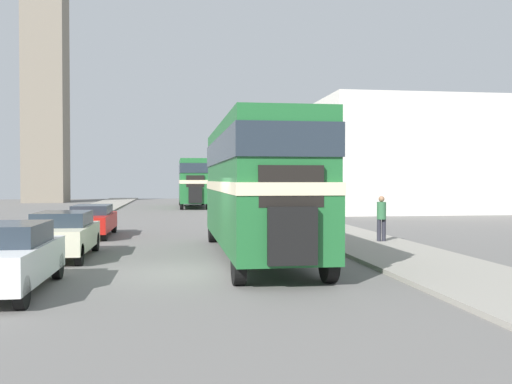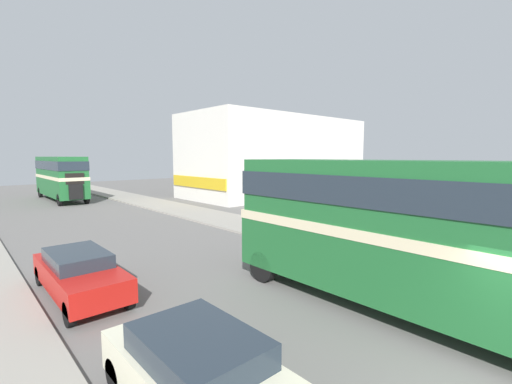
{
  "view_description": "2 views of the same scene",
  "coord_description": "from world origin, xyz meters",
  "px_view_note": "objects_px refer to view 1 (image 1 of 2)",
  "views": [
    {
      "loc": [
        -0.38,
        -14.94,
        2.44
      ],
      "look_at": [
        2.18,
        2.82,
        2.06
      ],
      "focal_mm": 40.0,
      "sensor_mm": 36.0,
      "label": 1
    },
    {
      "loc": [
        -6.61,
        -0.88,
        4.24
      ],
      "look_at": [
        2.18,
        8.93,
        2.87
      ],
      "focal_mm": 24.0,
      "sensor_mm": 36.0,
      "label": 2
    }
  ],
  "objects_px": {
    "double_decker_bus": "(256,179)",
    "car_parked_near": "(6,257)",
    "car_parked_far": "(92,220)",
    "church_tower": "(45,17)",
    "bus_distant": "(193,179)",
    "pedestrian_walking": "(381,216)",
    "car_parked_mid": "(62,234)",
    "bicycle_on_pavement": "(319,218)"
  },
  "relations": [
    {
      "from": "double_decker_bus",
      "to": "car_parked_mid",
      "type": "relative_size",
      "value": 2.63
    },
    {
      "from": "bus_distant",
      "to": "double_decker_bus",
      "type": "bearing_deg",
      "value": -88.5
    },
    {
      "from": "double_decker_bus",
      "to": "car_parked_near",
      "type": "distance_m",
      "value": 8.01
    },
    {
      "from": "car_parked_near",
      "to": "pedestrian_walking",
      "type": "xyz_separation_m",
      "value": [
        11.36,
        7.73,
        0.31
      ]
    },
    {
      "from": "double_decker_bus",
      "to": "car_parked_far",
      "type": "relative_size",
      "value": 2.44
    },
    {
      "from": "pedestrian_walking",
      "to": "bicycle_on_pavement",
      "type": "height_order",
      "value": "pedestrian_walking"
    },
    {
      "from": "double_decker_bus",
      "to": "church_tower",
      "type": "height_order",
      "value": "church_tower"
    },
    {
      "from": "car_parked_far",
      "to": "pedestrian_walking",
      "type": "relative_size",
      "value": 2.68
    },
    {
      "from": "pedestrian_walking",
      "to": "bicycle_on_pavement",
      "type": "bearing_deg",
      "value": 92.1
    },
    {
      "from": "bus_distant",
      "to": "bicycle_on_pavement",
      "type": "distance_m",
      "value": 23.13
    },
    {
      "from": "bus_distant",
      "to": "car_parked_far",
      "type": "height_order",
      "value": "bus_distant"
    },
    {
      "from": "pedestrian_walking",
      "to": "car_parked_near",
      "type": "bearing_deg",
      "value": -145.76
    },
    {
      "from": "car_parked_near",
      "to": "bicycle_on_pavement",
      "type": "xyz_separation_m",
      "value": [
        11.06,
        15.89,
        -0.29
      ]
    },
    {
      "from": "car_parked_mid",
      "to": "church_tower",
      "type": "height_order",
      "value": "church_tower"
    },
    {
      "from": "car_parked_far",
      "to": "church_tower",
      "type": "bearing_deg",
      "value": 104.6
    },
    {
      "from": "car_parked_near",
      "to": "car_parked_far",
      "type": "distance_m",
      "value": 12.28
    },
    {
      "from": "car_parked_near",
      "to": "car_parked_far",
      "type": "bearing_deg",
      "value": 89.58
    },
    {
      "from": "pedestrian_walking",
      "to": "bus_distant",
      "type": "bearing_deg",
      "value": 101.29
    },
    {
      "from": "car_parked_near",
      "to": "double_decker_bus",
      "type": "bearing_deg",
      "value": 38.26
    },
    {
      "from": "car_parked_near",
      "to": "pedestrian_walking",
      "type": "relative_size",
      "value": 2.47
    },
    {
      "from": "double_decker_bus",
      "to": "car_parked_mid",
      "type": "bearing_deg",
      "value": 173.65
    },
    {
      "from": "car_parked_near",
      "to": "car_parked_far",
      "type": "xyz_separation_m",
      "value": [
        0.09,
        12.27,
        -0.05
      ]
    },
    {
      "from": "pedestrian_walking",
      "to": "church_tower",
      "type": "relative_size",
      "value": 0.04
    },
    {
      "from": "bicycle_on_pavement",
      "to": "car_parked_near",
      "type": "bearing_deg",
      "value": -124.83
    },
    {
      "from": "bus_distant",
      "to": "car_parked_mid",
      "type": "bearing_deg",
      "value": -98.94
    },
    {
      "from": "car_parked_mid",
      "to": "car_parked_far",
      "type": "height_order",
      "value": "car_parked_mid"
    },
    {
      "from": "car_parked_mid",
      "to": "church_tower",
      "type": "xyz_separation_m",
      "value": [
        -10.31,
        46.18,
        19.33
      ]
    },
    {
      "from": "car_parked_far",
      "to": "car_parked_near",
      "type": "bearing_deg",
      "value": -90.42
    },
    {
      "from": "car_parked_far",
      "to": "pedestrian_walking",
      "type": "height_order",
      "value": "pedestrian_walking"
    },
    {
      "from": "double_decker_bus",
      "to": "pedestrian_walking",
      "type": "height_order",
      "value": "double_decker_bus"
    },
    {
      "from": "car_parked_mid",
      "to": "pedestrian_walking",
      "type": "distance_m",
      "value": 11.45
    },
    {
      "from": "car_parked_mid",
      "to": "pedestrian_walking",
      "type": "height_order",
      "value": "pedestrian_walking"
    },
    {
      "from": "car_parked_near",
      "to": "car_parked_far",
      "type": "relative_size",
      "value": 0.92
    },
    {
      "from": "car_parked_near",
      "to": "church_tower",
      "type": "distance_m",
      "value": 56.11
    },
    {
      "from": "bicycle_on_pavement",
      "to": "church_tower",
      "type": "relative_size",
      "value": 0.04
    },
    {
      "from": "double_decker_bus",
      "to": "bicycle_on_pavement",
      "type": "height_order",
      "value": "double_decker_bus"
    },
    {
      "from": "double_decker_bus",
      "to": "car_parked_far",
      "type": "bearing_deg",
      "value": 129.21
    },
    {
      "from": "car_parked_far",
      "to": "pedestrian_walking",
      "type": "distance_m",
      "value": 12.16
    },
    {
      "from": "car_parked_far",
      "to": "church_tower",
      "type": "relative_size",
      "value": 0.12
    },
    {
      "from": "double_decker_bus",
      "to": "car_parked_near",
      "type": "relative_size",
      "value": 2.65
    },
    {
      "from": "double_decker_bus",
      "to": "bus_distant",
      "type": "relative_size",
      "value": 1.09
    },
    {
      "from": "bicycle_on_pavement",
      "to": "bus_distant",
      "type": "bearing_deg",
      "value": 104.54
    }
  ]
}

